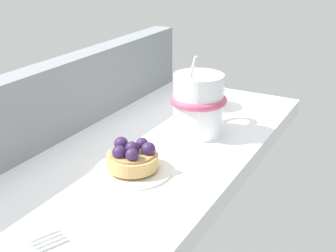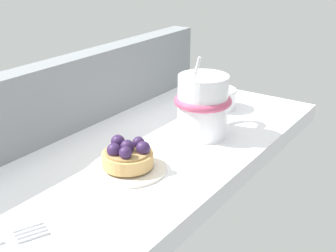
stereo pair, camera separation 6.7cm
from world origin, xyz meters
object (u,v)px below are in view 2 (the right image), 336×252
object	(u,v)px
dessert_plate	(128,167)
raspberry_tart	(128,155)
coffee_mug	(204,105)
sugar_bowl	(218,98)

from	to	relation	value
dessert_plate	raspberry_tart	distance (cm)	1.93
coffee_mug	sugar_bowl	bearing A→B (deg)	18.43
dessert_plate	coffee_mug	xyz separation A→B (cm)	(16.59, -2.17, 4.76)
raspberry_tart	coffee_mug	world-z (taller)	coffee_mug
raspberry_tart	sugar_bowl	world-z (taller)	raspberry_tart
sugar_bowl	dessert_plate	bearing A→B (deg)	-176.22
raspberry_tart	sugar_bowl	bearing A→B (deg)	3.78
dessert_plate	coffee_mug	distance (cm)	17.39
dessert_plate	raspberry_tart	size ratio (longest dim) A/B	1.52
dessert_plate	sugar_bowl	distance (cm)	28.92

